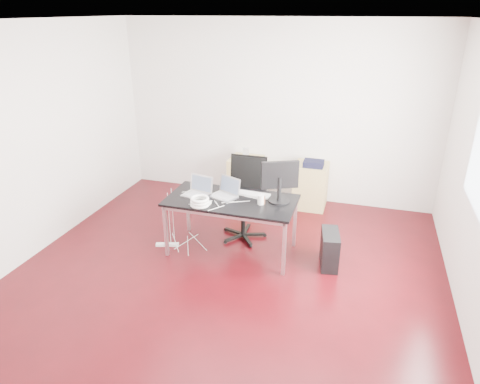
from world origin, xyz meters
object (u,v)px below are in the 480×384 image
(office_chair, at_px, (245,194))
(filing_cabinet_right, at_px, (310,186))
(filing_cabinet_left, at_px, (246,178))
(desk, at_px, (231,203))
(pc_tower, at_px, (330,249))

(office_chair, relative_size, filing_cabinet_right, 1.54)
(filing_cabinet_left, bearing_deg, office_chair, -74.37)
(desk, bearing_deg, filing_cabinet_left, 99.98)
(office_chair, xyz_separation_m, filing_cabinet_left, (-0.33, 1.19, -0.26))
(office_chair, distance_m, filing_cabinet_left, 1.26)
(pc_tower, bearing_deg, filing_cabinet_left, 123.31)
(filing_cabinet_right, height_order, pc_tower, filing_cabinet_right)
(filing_cabinet_left, height_order, filing_cabinet_right, same)
(desk, xyz_separation_m, filing_cabinet_left, (-0.29, 1.66, -0.33))
(office_chair, xyz_separation_m, filing_cabinet_right, (0.72, 1.19, -0.26))
(desk, height_order, filing_cabinet_right, desk)
(office_chair, height_order, filing_cabinet_right, office_chair)
(pc_tower, bearing_deg, office_chair, 149.73)
(desk, height_order, pc_tower, desk)
(office_chair, bearing_deg, filing_cabinet_left, 105.25)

